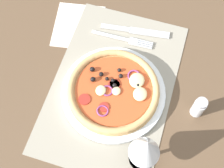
{
  "coord_description": "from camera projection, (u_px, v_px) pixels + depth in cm",
  "views": [
    {
      "loc": [
        34.68,
        10.47,
        78.83
      ],
      "look_at": [
        0.69,
        0.0,
        2.77
      ],
      "focal_mm": 51.77,
      "sensor_mm": 36.0,
      "label": 1
    }
  ],
  "objects": [
    {
      "name": "pizza",
      "position": [
        114.0,
        90.0,
        0.83
      ],
      "size": [
        24.05,
        24.05,
        2.65
      ],
      "color": "tan",
      "rests_on": "plate"
    },
    {
      "name": "ground_plane",
      "position": [
        113.0,
        88.0,
        0.88
      ],
      "size": [
        190.0,
        140.0,
        2.4
      ],
      "primitive_type": "cube",
      "color": "brown"
    },
    {
      "name": "plate",
      "position": [
        113.0,
        93.0,
        0.85
      ],
      "size": [
        27.38,
        27.38,
        1.37
      ],
      "primitive_type": "cylinder",
      "color": "white",
      "rests_on": "placemat"
    },
    {
      "name": "napkin",
      "position": [
        78.0,
        26.0,
        0.95
      ],
      "size": [
        17.87,
        16.61,
        0.36
      ],
      "primitive_type": "cube",
      "rotation": [
        0.0,
        0.0,
        0.18
      ],
      "color": "silver",
      "rests_on": "ground_plane"
    },
    {
      "name": "fork",
      "position": [
        125.0,
        39.0,
        0.92
      ],
      "size": [
        2.29,
        18.03,
        0.44
      ],
      "rotation": [
        0.0,
        0.0,
        1.59
      ],
      "color": "silver",
      "rests_on": "placemat"
    },
    {
      "name": "placemat",
      "position": [
        113.0,
        86.0,
        0.87
      ],
      "size": [
        48.29,
        31.55,
        0.4
      ],
      "primitive_type": "cube",
      "color": "gray",
      "rests_on": "ground_plane"
    },
    {
      "name": "pepper_shaker",
      "position": [
        199.0,
        107.0,
        0.81
      ],
      "size": [
        3.2,
        3.2,
        6.7
      ],
      "color": "silver",
      "rests_on": "ground_plane"
    },
    {
      "name": "wine_glass",
      "position": [
        146.0,
        148.0,
        0.69
      ],
      "size": [
        7.2,
        7.2,
        14.9
      ],
      "color": "silver",
      "rests_on": "ground_plane"
    },
    {
      "name": "knife",
      "position": [
        136.0,
        31.0,
        0.94
      ],
      "size": [
        4.18,
        20.05,
        0.62
      ],
      "rotation": [
        0.0,
        0.0,
        1.7
      ],
      "color": "silver",
      "rests_on": "placemat"
    }
  ]
}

